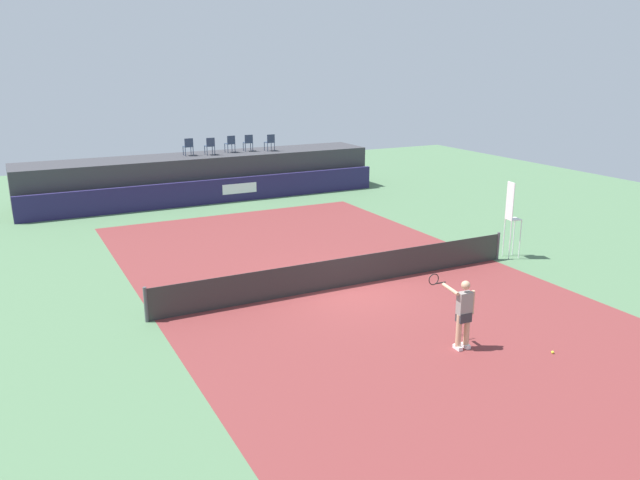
# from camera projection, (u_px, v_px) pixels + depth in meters

# --- Properties ---
(ground_plane) EXTENTS (48.00, 48.00, 0.00)m
(ground_plane) POSITION_uv_depth(u_px,v_px,m) (305.00, 261.00, 22.54)
(ground_plane) COLOR #4C704C
(court_inner) EXTENTS (12.00, 22.00, 0.00)m
(court_inner) POSITION_uv_depth(u_px,v_px,m) (346.00, 286.00, 19.97)
(court_inner) COLOR maroon
(court_inner) RESTS_ON ground
(sponsor_wall) EXTENTS (18.00, 0.22, 1.20)m
(sponsor_wall) POSITION_uv_depth(u_px,v_px,m) (213.00, 192.00, 31.38)
(sponsor_wall) COLOR #231E4C
(sponsor_wall) RESTS_ON ground
(spectator_platform) EXTENTS (18.00, 2.80, 2.20)m
(spectator_platform) POSITION_uv_depth(u_px,v_px,m) (202.00, 176.00, 32.79)
(spectator_platform) COLOR #38383D
(spectator_platform) RESTS_ON ground
(spectator_chair_far_left) EXTENTS (0.45, 0.45, 0.89)m
(spectator_chair_far_left) POSITION_uv_depth(u_px,v_px,m) (188.00, 146.00, 32.05)
(spectator_chair_far_left) COLOR #2D3D56
(spectator_chair_far_left) RESTS_ON spectator_platform
(spectator_chair_left) EXTENTS (0.44, 0.44, 0.89)m
(spectator_chair_left) POSITION_uv_depth(u_px,v_px,m) (210.00, 145.00, 32.30)
(spectator_chair_left) COLOR #2D3D56
(spectator_chair_left) RESTS_ON spectator_platform
(spectator_chair_center) EXTENTS (0.47, 0.47, 0.89)m
(spectator_chair_center) POSITION_uv_depth(u_px,v_px,m) (230.00, 143.00, 33.17)
(spectator_chair_center) COLOR #2D3D56
(spectator_chair_center) RESTS_ON spectator_platform
(spectator_chair_right) EXTENTS (0.47, 0.47, 0.89)m
(spectator_chair_right) POSITION_uv_depth(u_px,v_px,m) (248.00, 142.00, 33.60)
(spectator_chair_right) COLOR #2D3D56
(spectator_chair_right) RESTS_ON spectator_platform
(spectator_chair_far_right) EXTENTS (0.46, 0.46, 0.89)m
(spectator_chair_far_right) POSITION_uv_depth(u_px,v_px,m) (270.00, 142.00, 33.74)
(spectator_chair_far_right) COLOR #2D3D56
(spectator_chair_far_right) RESTS_ON spectator_platform
(umpire_chair) EXTENTS (0.51, 0.51, 2.76)m
(umpire_chair) POSITION_uv_depth(u_px,v_px,m) (511.00, 215.00, 22.50)
(umpire_chair) COLOR white
(umpire_chair) RESTS_ON ground
(tennis_net) EXTENTS (12.40, 0.02, 0.95)m
(tennis_net) POSITION_uv_depth(u_px,v_px,m) (346.00, 272.00, 19.84)
(tennis_net) COLOR #2D2D2D
(tennis_net) RESTS_ON ground
(net_post_near) EXTENTS (0.10, 0.10, 1.00)m
(net_post_near) POSITION_uv_depth(u_px,v_px,m) (146.00, 305.00, 17.13)
(net_post_near) COLOR #4C4C51
(net_post_near) RESTS_ON ground
(net_post_far) EXTENTS (0.10, 0.10, 1.00)m
(net_post_far) POSITION_uv_depth(u_px,v_px,m) (498.00, 246.00, 22.54)
(net_post_far) COLOR #4C4C51
(net_post_far) RESTS_ON ground
(tennis_player) EXTENTS (0.65, 1.15, 1.77)m
(tennis_player) POSITION_uv_depth(u_px,v_px,m) (463.00, 312.00, 15.43)
(tennis_player) COLOR white
(tennis_player) RESTS_ON court_inner
(tennis_ball) EXTENTS (0.07, 0.07, 0.07)m
(tennis_ball) POSITION_uv_depth(u_px,v_px,m) (553.00, 352.00, 15.37)
(tennis_ball) COLOR #D8EA33
(tennis_ball) RESTS_ON court_inner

